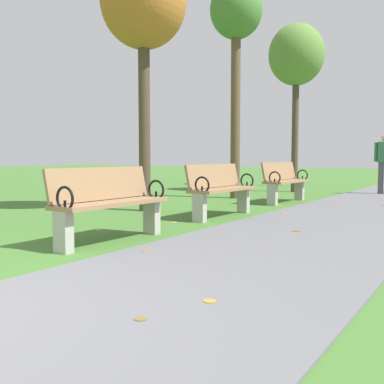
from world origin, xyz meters
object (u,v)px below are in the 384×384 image
object	(u,v)px
tree_3	(236,19)
pedestrian_walking	(384,160)
tree_4	(296,57)
tree_5	(297,63)
park_bench_2	(109,202)
tree_2	(143,5)
park_bench_4	(285,181)
park_bench_3	(220,189)

from	to	relation	value
tree_3	pedestrian_walking	distance (m)	5.47
tree_4	tree_5	distance (m)	2.66
park_bench_2	tree_4	xyz separation A→B (m)	(-0.91, 8.74, 3.38)
park_bench_2	tree_5	distance (m)	11.97
tree_2	tree_3	xyz separation A→B (m)	(0.21, 3.29, 0.51)
tree_2	tree_4	distance (m)	6.04
park_bench_4	pedestrian_walking	world-z (taller)	pedestrian_walking
tree_4	tree_5	bearing A→B (deg)	109.94
tree_2	pedestrian_walking	bearing A→B (deg)	64.36
park_bench_4	tree_2	size ratio (longest dim) A/B	0.34
tree_2	tree_3	size ratio (longest dim) A/B	0.91
tree_4	park_bench_4	bearing A→B (deg)	-73.52
tree_5	tree_4	bearing A→B (deg)	-70.06
park_bench_4	tree_5	size ratio (longest dim) A/B	0.32
park_bench_2	pedestrian_walking	world-z (taller)	pedestrian_walking
tree_3	tree_5	size ratio (longest dim) A/B	1.04
park_bench_3	tree_2	size ratio (longest dim) A/B	0.34
tree_2	tree_3	world-z (taller)	tree_3
park_bench_2	tree_5	size ratio (longest dim) A/B	0.32
park_bench_3	park_bench_4	xyz separation A→B (m)	(0.00, 2.93, 0.00)
park_bench_3	tree_3	bearing A→B (deg)	113.60
tree_4	park_bench_3	bearing A→B (deg)	-81.38
tree_4	pedestrian_walking	bearing A→B (deg)	11.23
park_bench_2	tree_5	world-z (taller)	tree_5
park_bench_3	tree_4	bearing A→B (deg)	98.62
pedestrian_walking	tree_5	bearing A→B (deg)	148.30
park_bench_2	tree_4	bearing A→B (deg)	95.95
park_bench_2	tree_3	xyz separation A→B (m)	(-1.44, 6.04, 3.84)
tree_5	tree_3	bearing A→B (deg)	-85.95
park_bench_2	tree_3	world-z (taller)	tree_3
tree_3	tree_4	bearing A→B (deg)	78.84
tree_2	tree_5	xyz separation A→B (m)	(-0.16, 8.47, 0.41)
tree_5	park_bench_4	bearing A→B (deg)	-71.96
park_bench_4	pedestrian_walking	xyz separation A→B (m)	(1.45, 3.55, 0.44)
park_bench_3	tree_5	bearing A→B (deg)	102.04
pedestrian_walking	park_bench_3	bearing A→B (deg)	-102.61
park_bench_3	tree_5	xyz separation A→B (m)	(-1.81, 8.49, 3.74)
tree_3	tree_4	size ratio (longest dim) A/B	1.10
park_bench_3	tree_4	size ratio (longest dim) A/B	0.34
park_bench_2	park_bench_4	size ratio (longest dim) A/B	1.00
tree_3	tree_4	distance (m)	2.79
park_bench_3	tree_4	xyz separation A→B (m)	(-0.91, 6.01, 3.38)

